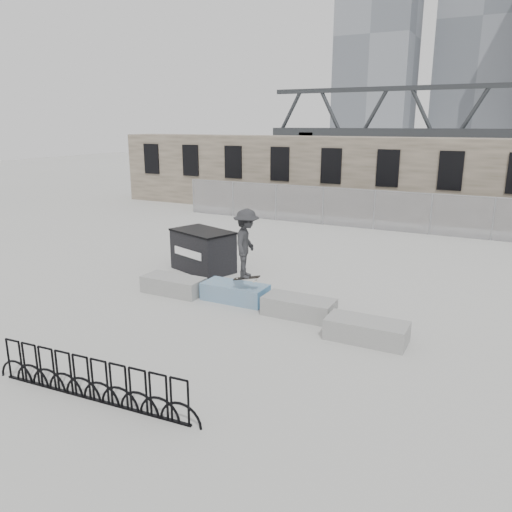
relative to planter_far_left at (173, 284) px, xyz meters
The scene contains 11 objects.
ground 3.22m from the planter_far_left, ahead, with size 120.00×120.00×0.00m, color #AEADA9.
stone_wall 16.90m from the planter_far_left, 79.03° to the left, with size 36.00×2.58×4.50m.
chainlink_fence 13.16m from the planter_far_left, 75.92° to the left, with size 22.06×0.06×2.02m.
planter_far_left is the anchor object (origin of this frame).
planter_center_left 2.12m from the planter_far_left, ahead, with size 2.00×0.90×0.53m.
planter_center_right 4.32m from the planter_far_left, ahead, with size 2.00×0.90×0.53m.
planter_offset 6.49m from the planter_far_left, ahead, with size 2.00×0.90×0.53m.
dumpster 2.65m from the planter_far_left, 101.51° to the left, with size 2.62×2.07×1.51m.
bike_rack 6.42m from the planter_far_left, 68.15° to the right, with size 4.93×0.35×0.90m.
skyline_towers 96.29m from the planter_far_left, 88.67° to the left, with size 58.00×28.00×48.00m.
skateboarder 3.14m from the planter_far_left, ahead, with size 1.08×1.45×2.13m.
Camera 1 is at (6.04, -12.52, 5.28)m, focal length 35.00 mm.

